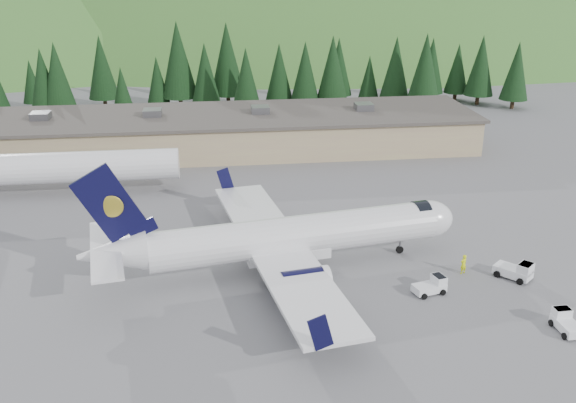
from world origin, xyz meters
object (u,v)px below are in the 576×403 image
Objects in this scene: baggage_tug_a at (432,286)px; terminal_building at (225,131)px; airliner at (286,238)px; second_airliner at (56,167)px; baggage_tug_c at (566,322)px; baggage_tug_b at (516,271)px; ramp_worker at (463,264)px.

terminal_building reaches higher than baggage_tug_a.
second_airliner reaches higher than airliner.
baggage_tug_c is at bearing -42.01° from airliner.
baggage_tug_a is at bearing -36.23° from airliner.
airliner is 0.48× the size of terminal_building.
baggage_tug_b reaches higher than baggage_tug_a.
ramp_worker is (15.35, -2.84, -2.09)m from airliner.
airliner reaches higher than ramp_worker.
airliner is at bearing 55.62° from baggage_tug_c.
baggage_tug_c is (-0.01, -8.15, -0.09)m from baggage_tug_b.
baggage_tug_b is at bearing -21.93° from airliner.
airliner is 13.08m from baggage_tug_a.
second_airliner is at bearing 126.74° from baggage_tug_a.
baggage_tug_b reaches higher than baggage_tug_c.
airliner is at bearing -42.78° from second_airliner.
ramp_worker is at bearing -19.90° from airliner.
terminal_building is (-23.56, 50.64, 1.97)m from baggage_tug_c.
second_airliner is 25.55m from terminal_building.
airliner is 38.38m from terminal_building.
airliner is 20.13m from baggage_tug_b.
terminal_building is at bearing 167.54° from baggage_tug_b.
baggage_tug_a is 1.07× the size of baggage_tug_c.
airliner is 11.43× the size of baggage_tug_a.
terminal_building is at bearing 86.60° from airliner.
second_airliner is at bearing -141.22° from terminal_building.
baggage_tug_a is at bearing -38.28° from second_airliner.
baggage_tug_b is at bearing -60.98° from terminal_building.
baggage_tug_b is 8.15m from baggage_tug_c.
ramp_worker is (-4.18, 9.64, 0.25)m from baggage_tug_c.
airliner is 32.63m from second_airliner.
second_airliner is 45.22m from baggage_tug_a.
ramp_worker is at bearing 22.51° from baggage_tug_a.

